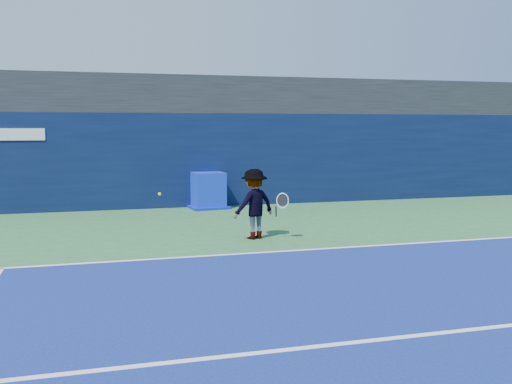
# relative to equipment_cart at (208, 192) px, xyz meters

# --- Properties ---
(ground) EXTENTS (80.00, 80.00, 0.00)m
(ground) POSITION_rel_equipment_cart_xyz_m (-0.08, -9.72, -0.52)
(ground) COLOR #2F6A38
(ground) RESTS_ON ground
(baseline) EXTENTS (24.00, 0.10, 0.01)m
(baseline) POSITION_rel_equipment_cart_xyz_m (-0.08, -6.72, -0.51)
(baseline) COLOR white
(baseline) RESTS_ON ground
(service_line) EXTENTS (24.00, 0.10, 0.01)m
(service_line) POSITION_rel_equipment_cart_xyz_m (-0.08, -11.72, -0.51)
(service_line) COLOR white
(service_line) RESTS_ON ground
(stadium_band) EXTENTS (36.00, 3.00, 1.20)m
(stadium_band) POSITION_rel_equipment_cart_xyz_m (-0.08, 1.78, 3.08)
(stadium_band) COLOR black
(stadium_band) RESTS_ON back_wall_assembly
(back_wall_assembly) EXTENTS (36.00, 1.03, 3.00)m
(back_wall_assembly) POSITION_rel_equipment_cart_xyz_m (-0.08, 0.78, 0.98)
(back_wall_assembly) COLOR #0A1537
(back_wall_assembly) RESTS_ON ground
(equipment_cart) EXTENTS (1.32, 1.32, 1.14)m
(equipment_cart) POSITION_rel_equipment_cart_xyz_m (0.00, 0.00, 0.00)
(equipment_cart) COLOR #0E2BC6
(equipment_cart) RESTS_ON ground
(tennis_player) EXTENTS (1.33, 0.93, 1.61)m
(tennis_player) POSITION_rel_equipment_cart_xyz_m (0.11, -5.21, 0.29)
(tennis_player) COLOR white
(tennis_player) RESTS_ON ground
(tennis_ball) EXTENTS (0.07, 0.07, 0.07)m
(tennis_ball) POSITION_rel_equipment_cart_xyz_m (-2.00, -4.71, 0.53)
(tennis_ball) COLOR #E5F91B
(tennis_ball) RESTS_ON ground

